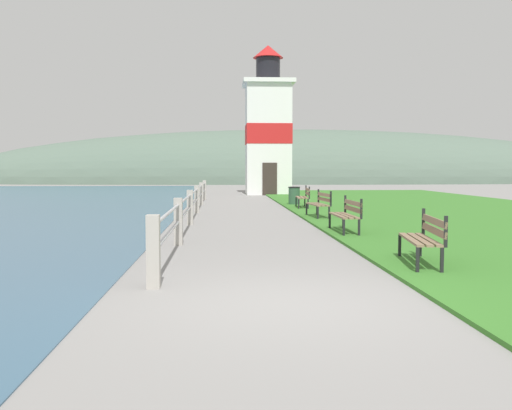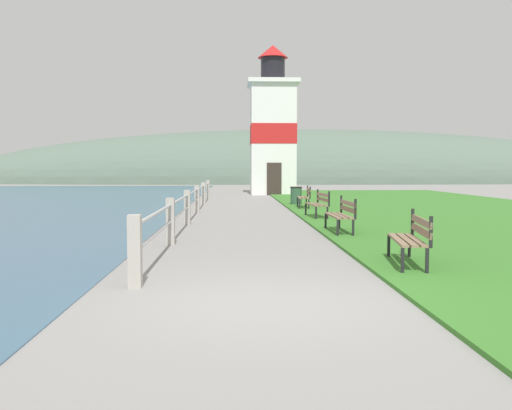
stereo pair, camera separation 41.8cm
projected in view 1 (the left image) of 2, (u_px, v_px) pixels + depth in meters
ground_plane at (286, 304)px, 7.04m from camera, size 160.00×160.00×0.00m
grass_verge at (455, 212)px, 21.14m from camera, size 12.00×41.07×0.06m
seawall_railing at (194, 200)px, 18.99m from camera, size 0.18×22.45×1.03m
park_bench_near at (425, 236)px, 9.60m from camera, size 0.70×1.72×0.94m
park_bench_midway at (347, 213)px, 14.48m from camera, size 0.48×1.80×0.94m
park_bench_far at (320, 202)px, 18.88m from camera, size 0.60×1.68×0.94m
park_bench_by_lighthouse at (304, 196)px, 23.41m from camera, size 0.58×1.69×0.94m
lighthouse at (268, 131)px, 36.12m from camera, size 3.19×3.19×9.38m
trash_bin at (294, 196)px, 25.47m from camera, size 0.54×0.54×0.84m
distant_hillside at (300, 183)px, 64.67m from camera, size 80.00×16.00×12.00m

